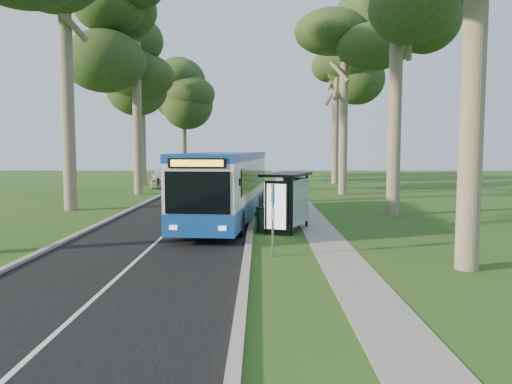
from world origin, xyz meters
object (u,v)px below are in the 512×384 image
(bus_shelter, at_px, (290,191))
(bus_stop_sign, at_px, (273,211))
(litter_bin, at_px, (263,219))
(bus, at_px, (226,186))
(car_silver, at_px, (167,175))
(car_white, at_px, (163,178))

(bus_shelter, bearing_deg, bus_stop_sign, -80.09)
(bus_stop_sign, bearing_deg, litter_bin, 81.05)
(bus_stop_sign, relative_size, litter_bin, 2.24)
(bus_stop_sign, bearing_deg, bus, 92.63)
(bus_stop_sign, relative_size, car_silver, 0.56)
(bus_shelter, bearing_deg, bus, 156.89)
(bus_shelter, bearing_deg, litter_bin, -154.19)
(bus_shelter, height_order, car_silver, bus_shelter)
(bus_shelter, relative_size, car_white, 0.65)
(bus, height_order, litter_bin, bus)
(bus, bearing_deg, litter_bin, -52.76)
(litter_bin, bearing_deg, bus_stop_sign, -86.64)
(car_silver, bearing_deg, litter_bin, -95.69)
(bus, xyz_separation_m, car_white, (-7.27, 21.61, -0.88))
(litter_bin, xyz_separation_m, car_silver, (-9.90, 31.26, 0.17))
(bus_stop_sign, height_order, bus_shelter, bus_shelter)
(bus_stop_sign, xyz_separation_m, litter_bin, (-0.28, 4.79, -0.97))
(bus, height_order, car_white, bus)
(car_silver, bearing_deg, bus_stop_sign, -97.49)
(bus, height_order, car_silver, bus)
(bus_shelter, bearing_deg, car_white, 132.66)
(car_white, bearing_deg, car_silver, 89.75)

